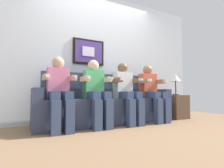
# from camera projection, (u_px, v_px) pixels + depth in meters

# --- Properties ---
(ground_plane) EXTENTS (6.35, 6.35, 0.00)m
(ground_plane) POSITION_uv_depth(u_px,v_px,m) (116.00, 127.00, 2.78)
(ground_plane) COLOR #8C6B4C
(back_wall_assembly) EXTENTS (4.88, 0.10, 2.60)m
(back_wall_assembly) POSITION_uv_depth(u_px,v_px,m) (98.00, 56.00, 3.52)
(back_wall_assembly) COLOR silver
(back_wall_assembly) RESTS_ON ground_plane
(couch) EXTENTS (2.48, 0.58, 0.90)m
(couch) POSITION_uv_depth(u_px,v_px,m) (107.00, 106.00, 3.08)
(couch) COLOR #333D56
(couch) RESTS_ON ground_plane
(person_leftmost) EXTENTS (0.46, 0.56, 1.11)m
(person_leftmost) POSITION_uv_depth(u_px,v_px,m) (59.00, 89.00, 2.55)
(person_leftmost) COLOR pink
(person_leftmost) RESTS_ON ground_plane
(person_left_center) EXTENTS (0.46, 0.56, 1.11)m
(person_left_center) POSITION_uv_depth(u_px,v_px,m) (96.00, 89.00, 2.81)
(person_left_center) COLOR #4CB266
(person_left_center) RESTS_ON ground_plane
(person_right_center) EXTENTS (0.46, 0.56, 1.11)m
(person_right_center) POSITION_uv_depth(u_px,v_px,m) (126.00, 90.00, 3.08)
(person_right_center) COLOR white
(person_right_center) RESTS_ON ground_plane
(person_rightmost) EXTENTS (0.46, 0.56, 1.11)m
(person_rightmost) POSITION_uv_depth(u_px,v_px,m) (152.00, 90.00, 3.35)
(person_rightmost) COLOR #D8593F
(person_rightmost) RESTS_ON ground_plane
(side_table_right) EXTENTS (0.40, 0.40, 0.50)m
(side_table_right) POSITION_uv_depth(u_px,v_px,m) (176.00, 107.00, 3.72)
(side_table_right) COLOR brown
(side_table_right) RESTS_ON ground_plane
(table_lamp) EXTENTS (0.22, 0.22, 0.46)m
(table_lamp) POSITION_uv_depth(u_px,v_px,m) (175.00, 79.00, 3.77)
(table_lamp) COLOR #333338
(table_lamp) RESTS_ON side_table_right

